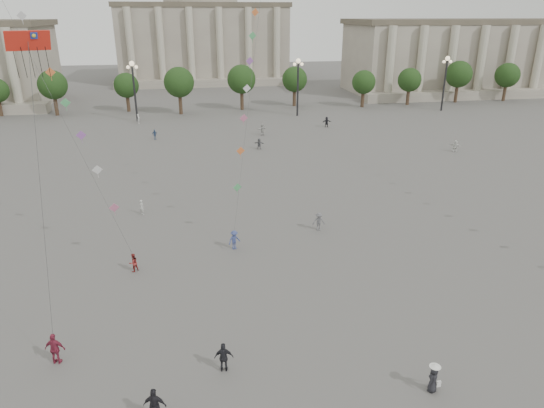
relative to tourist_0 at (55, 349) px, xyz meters
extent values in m
plane|color=#555250|center=(14.18, -2.87, -0.97)|extent=(360.00, 360.00, 0.00)
cube|color=gray|center=(89.18, 92.13, 7.03)|extent=(80.00, 22.00, 16.00)
cube|color=brown|center=(89.18, 92.13, 15.63)|extent=(81.60, 22.44, 1.20)
cube|color=gray|center=(89.18, 79.13, 0.03)|extent=(84.00, 4.00, 2.00)
cube|color=gray|center=(14.18, 127.13, 9.03)|extent=(46.00, 30.00, 20.00)
cube|color=brown|center=(14.18, 127.13, 19.63)|extent=(46.92, 30.60, 1.20)
cube|color=gray|center=(14.18, 110.13, 0.03)|extent=(48.30, 4.00, 2.00)
cylinder|color=#3A2B1D|center=(-15.82, 75.13, 0.79)|extent=(0.70, 0.70, 3.52)
sphere|color=black|center=(-15.82, 75.13, 4.47)|extent=(5.12, 5.12, 5.12)
cylinder|color=#3A2B1D|center=(-3.82, 75.13, 0.79)|extent=(0.70, 0.70, 3.52)
sphere|color=black|center=(-3.82, 75.13, 4.47)|extent=(5.12, 5.12, 5.12)
cylinder|color=#3A2B1D|center=(8.18, 75.13, 0.79)|extent=(0.70, 0.70, 3.52)
sphere|color=black|center=(8.18, 75.13, 4.47)|extent=(5.12, 5.12, 5.12)
cylinder|color=#3A2B1D|center=(20.18, 75.13, 0.79)|extent=(0.70, 0.70, 3.52)
sphere|color=black|center=(20.18, 75.13, 4.47)|extent=(5.12, 5.12, 5.12)
cylinder|color=#3A2B1D|center=(32.18, 75.13, 0.79)|extent=(0.70, 0.70, 3.52)
sphere|color=black|center=(32.18, 75.13, 4.47)|extent=(5.12, 5.12, 5.12)
cylinder|color=#3A2B1D|center=(44.18, 75.13, 0.79)|extent=(0.70, 0.70, 3.52)
sphere|color=black|center=(44.18, 75.13, 4.47)|extent=(5.12, 5.12, 5.12)
cylinder|color=#3A2B1D|center=(56.18, 75.13, 0.79)|extent=(0.70, 0.70, 3.52)
sphere|color=black|center=(56.18, 75.13, 4.47)|extent=(5.12, 5.12, 5.12)
cylinder|color=#3A2B1D|center=(68.18, 75.13, 0.79)|extent=(0.70, 0.70, 3.52)
sphere|color=black|center=(68.18, 75.13, 4.47)|extent=(5.12, 5.12, 5.12)
cylinder|color=#3A2B1D|center=(80.18, 75.13, 0.79)|extent=(0.70, 0.70, 3.52)
sphere|color=black|center=(80.18, 75.13, 4.47)|extent=(5.12, 5.12, 5.12)
cylinder|color=#262628|center=(-0.82, 67.13, 4.03)|extent=(0.36, 0.36, 10.00)
sphere|color=#FFE5B2|center=(-0.82, 67.13, 9.23)|extent=(0.90, 0.90, 0.90)
sphere|color=#FFE5B2|center=(-1.52, 67.13, 8.63)|extent=(0.60, 0.60, 0.60)
sphere|color=#FFE5B2|center=(-0.12, 67.13, 8.63)|extent=(0.60, 0.60, 0.60)
cylinder|color=#262628|center=(29.18, 67.13, 4.03)|extent=(0.36, 0.36, 10.00)
sphere|color=#FFE5B2|center=(29.18, 67.13, 9.23)|extent=(0.90, 0.90, 0.90)
sphere|color=#FFE5B2|center=(28.48, 67.13, 8.63)|extent=(0.60, 0.60, 0.60)
sphere|color=#FFE5B2|center=(29.88, 67.13, 8.63)|extent=(0.60, 0.60, 0.60)
cylinder|color=#262628|center=(59.18, 67.13, 4.03)|extent=(0.36, 0.36, 10.00)
sphere|color=#FFE5B2|center=(59.18, 67.13, 9.23)|extent=(0.90, 0.90, 0.90)
sphere|color=#FFE5B2|center=(58.48, 67.13, 8.63)|extent=(0.60, 0.60, 0.60)
sphere|color=#FFE5B2|center=(59.88, 67.13, 8.63)|extent=(0.60, 0.60, 0.60)
imported|color=#334A74|center=(2.98, 52.51, -0.18)|extent=(0.99, 0.80, 1.58)
imported|color=#B4B3AF|center=(20.00, 52.36, -0.03)|extent=(1.79, 1.34, 1.88)
imported|color=#58585D|center=(19.24, 14.87, -0.11)|extent=(1.20, 0.82, 1.71)
imported|color=silver|center=(45.46, 37.56, -0.12)|extent=(1.53, 1.37, 1.69)
imported|color=black|center=(31.93, 56.33, -0.08)|extent=(1.70, 0.70, 1.78)
imported|color=white|center=(-0.42, 65.13, -0.12)|extent=(0.44, 0.64, 1.70)
imported|color=#58585C|center=(18.20, 43.87, -0.17)|extent=(1.54, 0.95, 1.59)
imported|color=beige|center=(3.19, 21.52, -0.21)|extent=(0.64, 0.66, 1.52)
imported|color=maroon|center=(0.00, 0.00, 0.00)|extent=(1.21, 0.70, 1.93)
imported|color=black|center=(9.22, -2.26, -0.08)|extent=(1.08, 0.55, 1.78)
imported|color=black|center=(5.68, -5.25, -0.01)|extent=(1.20, 0.72, 1.91)
imported|color=maroon|center=(3.36, 10.04, -0.23)|extent=(0.91, 0.88, 1.47)
imported|color=#38447F|center=(11.32, 12.45, -0.13)|extent=(1.25, 1.05, 1.68)
imported|color=black|center=(19.77, -5.71, -0.20)|extent=(0.88, 0.86, 1.53)
cone|color=white|center=(19.77, -5.71, 0.65)|extent=(0.52, 0.52, 0.14)
cylinder|color=white|center=(19.77, -5.71, 0.59)|extent=(0.60, 0.60, 0.02)
cube|color=white|center=(20.02, -5.86, -0.42)|extent=(0.22, 0.10, 0.35)
cube|color=red|center=(0.17, 4.46, 16.10)|extent=(2.23, 1.35, 1.02)
cube|color=#198E20|center=(-0.18, 4.42, 16.35)|extent=(0.40, 0.32, 0.34)
cube|color=#1D359F|center=(0.52, 4.42, 16.35)|extent=(0.40, 0.32, 0.34)
sphere|color=gold|center=(-0.18, 4.38, 16.35)|extent=(0.20, 0.20, 0.20)
sphere|color=gold|center=(0.52, 4.38, 16.35)|extent=(0.20, 0.20, 0.20)
cylinder|color=#3F3F3F|center=(0.08, 2.23, 8.37)|extent=(0.02, 0.02, 16.10)
cube|color=#BA6284|center=(2.22, 11.63, 3.73)|extent=(0.76, 0.25, 0.76)
cube|color=silver|center=(1.08, 13.22, 6.30)|extent=(0.76, 0.25, 0.76)
cube|color=#9757AE|center=(-0.06, 14.81, 8.67)|extent=(0.76, 0.25, 0.76)
cube|color=#4EA966|center=(-1.20, 16.40, 10.92)|extent=(0.76, 0.25, 0.76)
cube|color=orange|center=(-2.34, 17.99, 13.09)|extent=(0.76, 0.25, 0.76)
cube|color=#BA6284|center=(-3.48, 19.59, 15.20)|extent=(0.76, 0.25, 0.76)
cube|color=silver|center=(-4.62, 21.18, 17.25)|extent=(0.76, 0.25, 0.76)
cube|color=#4EA966|center=(11.89, 14.43, 3.79)|extent=(0.76, 0.25, 0.76)
cube|color=orange|center=(12.46, 16.42, 6.40)|extent=(0.76, 0.25, 0.76)
cube|color=#BA6284|center=(13.03, 18.40, 8.81)|extent=(0.76, 0.25, 0.76)
cube|color=silver|center=(13.60, 20.39, 11.10)|extent=(0.76, 0.25, 0.76)
cube|color=#9757AE|center=(14.17, 22.38, 13.31)|extent=(0.76, 0.25, 0.76)
cube|color=#4EA966|center=(14.74, 24.36, 15.45)|extent=(0.76, 0.25, 0.76)
cube|color=orange|center=(15.31, 26.35, 17.54)|extent=(0.76, 0.25, 0.76)
camera|label=1|loc=(8.05, -23.93, 17.41)|focal=32.00mm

